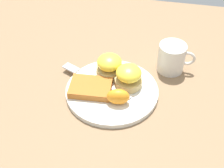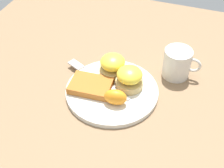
{
  "view_description": "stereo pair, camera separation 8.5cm",
  "coord_description": "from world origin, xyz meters",
  "px_view_note": "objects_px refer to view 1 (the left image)",
  "views": [
    {
      "loc": [
        0.12,
        -0.6,
        0.62
      ],
      "look_at": [
        0.0,
        0.0,
        0.03
      ],
      "focal_mm": 50.0,
      "sensor_mm": 36.0,
      "label": 1
    },
    {
      "loc": [
        0.2,
        -0.58,
        0.62
      ],
      "look_at": [
        0.0,
        0.0,
        0.03
      ],
      "focal_mm": 50.0,
      "sensor_mm": 36.0,
      "label": 2
    }
  ],
  "objects_px": {
    "sandwich_benedict_right": "(109,65)",
    "orange_wedge": "(118,97)",
    "hashbrown_patty": "(91,88)",
    "fork": "(91,78)",
    "sandwich_benedict_left": "(129,76)",
    "cup": "(172,58)"
  },
  "relations": [
    {
      "from": "sandwich_benedict_left",
      "to": "orange_wedge",
      "type": "distance_m",
      "value": 0.08
    },
    {
      "from": "sandwich_benedict_right",
      "to": "orange_wedge",
      "type": "height_order",
      "value": "sandwich_benedict_right"
    },
    {
      "from": "sandwich_benedict_right",
      "to": "cup",
      "type": "xyz_separation_m",
      "value": [
        0.17,
        0.07,
        -0.0
      ]
    },
    {
      "from": "sandwich_benedict_left",
      "to": "sandwich_benedict_right",
      "type": "distance_m",
      "value": 0.07
    },
    {
      "from": "sandwich_benedict_right",
      "to": "cup",
      "type": "height_order",
      "value": "cup"
    },
    {
      "from": "orange_wedge",
      "to": "fork",
      "type": "relative_size",
      "value": 0.28
    },
    {
      "from": "sandwich_benedict_right",
      "to": "hashbrown_patty",
      "type": "xyz_separation_m",
      "value": [
        -0.04,
        -0.08,
        -0.02
      ]
    },
    {
      "from": "sandwich_benedict_right",
      "to": "cup",
      "type": "distance_m",
      "value": 0.19
    },
    {
      "from": "sandwich_benedict_left",
      "to": "fork",
      "type": "distance_m",
      "value": 0.11
    },
    {
      "from": "sandwich_benedict_right",
      "to": "hashbrown_patty",
      "type": "bearing_deg",
      "value": -115.1
    },
    {
      "from": "sandwich_benedict_left",
      "to": "cup",
      "type": "height_order",
      "value": "cup"
    },
    {
      "from": "orange_wedge",
      "to": "cup",
      "type": "relative_size",
      "value": 0.55
    },
    {
      "from": "fork",
      "to": "sandwich_benedict_right",
      "type": "bearing_deg",
      "value": 34.99
    },
    {
      "from": "sandwich_benedict_left",
      "to": "fork",
      "type": "height_order",
      "value": "sandwich_benedict_left"
    },
    {
      "from": "fork",
      "to": "orange_wedge",
      "type": "bearing_deg",
      "value": -39.14
    },
    {
      "from": "cup",
      "to": "fork",
      "type": "bearing_deg",
      "value": -154.4
    },
    {
      "from": "sandwich_benedict_left",
      "to": "cup",
      "type": "distance_m",
      "value": 0.15
    },
    {
      "from": "sandwich_benedict_right",
      "to": "orange_wedge",
      "type": "distance_m",
      "value": 0.12
    },
    {
      "from": "hashbrown_patty",
      "to": "fork",
      "type": "bearing_deg",
      "value": 103.25
    },
    {
      "from": "sandwich_benedict_left",
      "to": "cup",
      "type": "relative_size",
      "value": 0.71
    },
    {
      "from": "orange_wedge",
      "to": "hashbrown_patty",
      "type": "bearing_deg",
      "value": 159.63
    },
    {
      "from": "sandwich_benedict_left",
      "to": "fork",
      "type": "bearing_deg",
      "value": 178.86
    }
  ]
}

